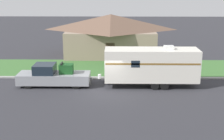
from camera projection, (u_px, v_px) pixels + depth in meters
The scene contains 7 objects.
ground_plane at pixel (107, 92), 25.17m from camera, with size 120.00×120.00×0.00m, color #2D2D33.
curb_strip at pixel (108, 78), 28.76m from camera, with size 80.00×0.30×0.14m.
lawn_strip at pixel (109, 68), 32.29m from camera, with size 80.00×7.00×0.03m.
house_across_street at pixel (111, 34), 37.81m from camera, with size 11.37×7.50×4.92m.
pickup_truck at pixel (53, 76), 26.54m from camera, with size 6.20×1.99×2.01m.
travel_trailer at pixel (151, 65), 26.15m from camera, with size 8.85×2.25×3.49m.
mailbox at pixel (137, 66), 29.27m from camera, with size 0.48×0.20×1.30m.
Camera 1 is at (0.78, -23.77, 8.44)m, focal length 50.00 mm.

